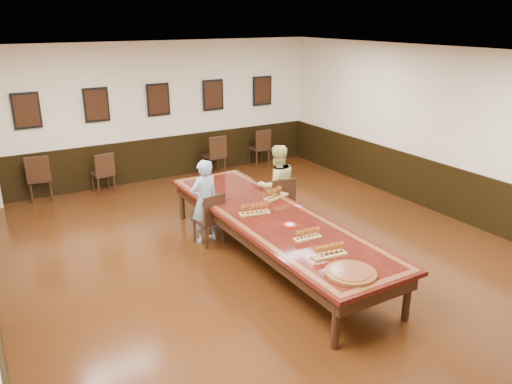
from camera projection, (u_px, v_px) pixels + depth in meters
floor at (272, 260)px, 8.08m from camera, size 8.00×10.00×0.02m
ceiling at (274, 54)px, 7.00m from camera, size 8.00×10.00×0.02m
wall_back at (158, 112)px, 11.61m from camera, size 8.00×0.02×3.20m
wall_right at (451, 134)px, 9.46m from camera, size 0.02×10.00×3.20m
chair_man at (208, 218)px, 8.52m from camera, size 0.50×0.54×0.92m
chair_woman at (279, 201)px, 9.18m from camera, size 0.53×0.56×0.98m
spare_chair_a at (40, 177)px, 10.53m from camera, size 0.56×0.60×1.00m
spare_chair_b at (102, 172)px, 10.99m from camera, size 0.48×0.52×0.92m
spare_chair_c at (214, 155)px, 12.26m from camera, size 0.48×0.52×0.99m
spare_chair_d at (259, 147)px, 13.01m from camera, size 0.46×0.50×0.97m
person_man at (204, 201)px, 8.50m from camera, size 0.59×0.44×1.47m
person_woman at (277, 186)px, 9.18m from camera, size 0.84×0.70×1.53m
pink_phone at (298, 206)px, 8.22m from camera, size 0.09×0.14×0.01m
wainscoting at (272, 231)px, 7.91m from camera, size 8.00×10.00×1.00m
conference_table at (272, 224)px, 7.87m from camera, size 1.40×5.00×0.76m
posters at (158, 100)px, 11.45m from camera, size 6.14×0.04×0.74m
flight_a at (255, 209)px, 7.88m from camera, size 0.50×0.24×0.18m
flight_b at (275, 193)px, 8.58m from camera, size 0.52×0.29×0.19m
flight_c at (308, 234)px, 7.01m from camera, size 0.42×0.14×0.15m
flight_d at (329, 250)px, 6.49m from camera, size 0.49×0.20×0.18m
red_plate_grp at (290, 225)px, 7.46m from camera, size 0.22×0.22×0.03m
carved_platter at (351, 273)px, 6.05m from camera, size 0.65×0.65×0.05m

